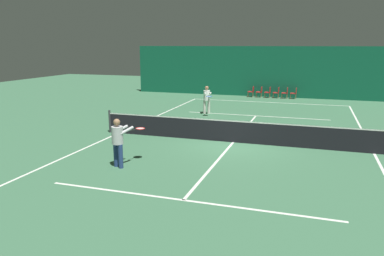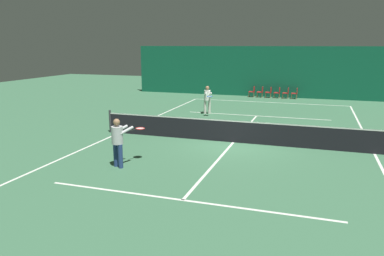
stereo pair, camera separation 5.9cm
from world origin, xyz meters
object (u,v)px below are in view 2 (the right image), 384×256
player_near (118,139)px  courtside_chair_5 (295,93)px  player_far (207,98)px  tennis_net (234,131)px  courtside_chair_2 (269,92)px  courtside_chair_1 (261,91)px  courtside_chair_3 (278,92)px  courtside_chair_4 (287,92)px  courtside_chair_0 (253,91)px

player_near → courtside_chair_5: (4.73, 18.79, -0.49)m
player_near → player_far: player_near is taller
tennis_net → courtside_chair_2: (-0.25, 14.35, -0.03)m
player_near → tennis_net: bearing=-10.1°
courtside_chair_5 → tennis_net: bearing=-6.9°
courtside_chair_1 → courtside_chair_3: (1.32, 0.00, 0.00)m
courtside_chair_1 → courtside_chair_2: size_ratio=1.00×
courtside_chair_1 → courtside_chair_4: size_ratio=1.00×
courtside_chair_5 → player_near: bearing=-14.1°
courtside_chair_3 → player_far: bearing=-22.2°
courtside_chair_2 → courtside_chair_3: (0.66, 0.00, 0.00)m
courtside_chair_2 → courtside_chair_4: (1.32, 0.00, 0.00)m
courtside_chair_3 → courtside_chair_5: size_ratio=1.00×
courtside_chair_1 → courtside_chair_5: (2.63, 0.00, 0.00)m
courtside_chair_0 → courtside_chair_1: same height
courtside_chair_1 → courtside_chair_2: (0.66, 0.00, 0.00)m
player_far → courtside_chair_5: 9.46m
player_near → courtside_chair_3: bearing=13.8°
tennis_net → courtside_chair_2: bearing=91.0°
player_far → courtside_chair_4: bearing=130.4°
tennis_net → courtside_chair_5: bearing=83.1°
tennis_net → courtside_chair_2: size_ratio=14.29×
player_near → courtside_chair_1: bearing=17.7°
courtside_chair_0 → courtside_chair_4: 2.63m
player_far → courtside_chair_2: 8.66m
tennis_net → courtside_chair_1: (-0.90, 14.35, -0.03)m
player_far → courtside_chair_3: (3.34, 8.21, -0.49)m
tennis_net → courtside_chair_2: 14.36m
courtside_chair_2 → courtside_chair_3: 0.66m
courtside_chair_1 → courtside_chair_3: 1.32m
courtside_chair_0 → courtside_chair_1: (0.66, 0.00, 0.00)m
player_near → courtside_chair_4: 19.23m
courtside_chair_0 → courtside_chair_3: 1.97m
courtside_chair_1 → courtside_chair_5: size_ratio=1.00×
courtside_chair_0 → courtside_chair_2: size_ratio=1.00×
player_far → courtside_chair_0: player_far is taller
player_near → courtside_chair_5: 19.38m
player_far → courtside_chair_3: size_ratio=1.99×
courtside_chair_0 → courtside_chair_2: (1.32, 0.00, 0.00)m
courtside_chair_0 → courtside_chair_1: 0.66m
player_far → courtside_chair_5: (4.66, 8.21, -0.49)m
courtside_chair_3 → courtside_chair_4: 0.66m
courtside_chair_2 → courtside_chair_5: 1.97m
courtside_chair_4 → tennis_net: bearing=-4.3°
courtside_chair_4 → courtside_chair_5: (0.66, 0.00, 0.00)m
player_near → courtside_chair_0: size_ratio=2.00×
courtside_chair_5 → courtside_chair_1: bearing=-90.0°
player_far → courtside_chair_0: 8.34m
courtside_chair_1 → courtside_chair_4: same height
courtside_chair_1 → courtside_chair_3: same height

